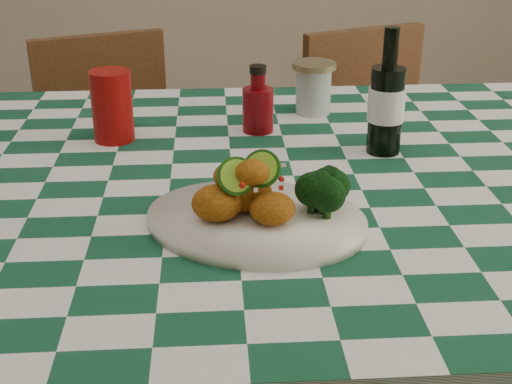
{
  "coord_description": "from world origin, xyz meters",
  "views": [
    {
      "loc": [
        -0.03,
        -1.09,
        1.26
      ],
      "look_at": [
        0.03,
        -0.18,
        0.84
      ],
      "focal_mm": 50.0,
      "sensor_mm": 36.0,
      "label": 1
    }
  ],
  "objects_px": {
    "plate": "(256,221)",
    "fried_chicken_pile": "(252,188)",
    "dining_table": "(235,367)",
    "wooden_chair_right": "(389,186)",
    "ketchup_bottle": "(258,99)",
    "mason_jar": "(314,88)",
    "wooden_chair_left": "(123,192)",
    "red_tumbler": "(112,106)",
    "beer_bottle": "(387,92)"
  },
  "relations": [
    {
      "from": "fried_chicken_pile",
      "to": "ketchup_bottle",
      "type": "height_order",
      "value": "ketchup_bottle"
    },
    {
      "from": "plate",
      "to": "fried_chicken_pile",
      "type": "xyz_separation_m",
      "value": [
        -0.01,
        0.0,
        0.05
      ]
    },
    {
      "from": "mason_jar",
      "to": "beer_bottle",
      "type": "relative_size",
      "value": 0.47
    },
    {
      "from": "fried_chicken_pile",
      "to": "wooden_chair_left",
      "type": "xyz_separation_m",
      "value": [
        -0.31,
        0.95,
        -0.43
      ]
    },
    {
      "from": "fried_chicken_pile",
      "to": "plate",
      "type": "bearing_deg",
      "value": 0.0
    },
    {
      "from": "ketchup_bottle",
      "to": "mason_jar",
      "type": "distance_m",
      "value": 0.16
    },
    {
      "from": "dining_table",
      "to": "wooden_chair_right",
      "type": "height_order",
      "value": "wooden_chair_right"
    },
    {
      "from": "red_tumbler",
      "to": "beer_bottle",
      "type": "distance_m",
      "value": 0.5
    },
    {
      "from": "beer_bottle",
      "to": "wooden_chair_right",
      "type": "relative_size",
      "value": 0.27
    },
    {
      "from": "dining_table",
      "to": "fried_chicken_pile",
      "type": "relative_size",
      "value": 12.33
    },
    {
      "from": "plate",
      "to": "ketchup_bottle",
      "type": "relative_size",
      "value": 2.45
    },
    {
      "from": "beer_bottle",
      "to": "mason_jar",
      "type": "bearing_deg",
      "value": 112.52
    },
    {
      "from": "dining_table",
      "to": "wooden_chair_left",
      "type": "relative_size",
      "value": 2.01
    },
    {
      "from": "mason_jar",
      "to": "wooden_chair_left",
      "type": "bearing_deg",
      "value": 136.85
    },
    {
      "from": "dining_table",
      "to": "plate",
      "type": "relative_size",
      "value": 5.21
    },
    {
      "from": "dining_table",
      "to": "ketchup_bottle",
      "type": "height_order",
      "value": "ketchup_bottle"
    },
    {
      "from": "wooden_chair_right",
      "to": "wooden_chair_left",
      "type": "bearing_deg",
      "value": 157.7
    },
    {
      "from": "dining_table",
      "to": "mason_jar",
      "type": "height_order",
      "value": "mason_jar"
    },
    {
      "from": "ketchup_bottle",
      "to": "wooden_chair_right",
      "type": "xyz_separation_m",
      "value": [
        0.41,
        0.53,
        -0.43
      ]
    },
    {
      "from": "ketchup_bottle",
      "to": "mason_jar",
      "type": "relative_size",
      "value": 1.22
    },
    {
      "from": "red_tumbler",
      "to": "beer_bottle",
      "type": "xyz_separation_m",
      "value": [
        0.49,
        -0.1,
        0.05
      ]
    },
    {
      "from": "wooden_chair_left",
      "to": "wooden_chair_right",
      "type": "relative_size",
      "value": 0.99
    },
    {
      "from": "red_tumbler",
      "to": "ketchup_bottle",
      "type": "height_order",
      "value": "red_tumbler"
    },
    {
      "from": "dining_table",
      "to": "plate",
      "type": "distance_m",
      "value": 0.44
    },
    {
      "from": "mason_jar",
      "to": "wooden_chair_left",
      "type": "xyz_separation_m",
      "value": [
        -0.47,
        0.44,
        -0.43
      ]
    },
    {
      "from": "beer_bottle",
      "to": "wooden_chair_right",
      "type": "bearing_deg",
      "value": 73.23
    },
    {
      "from": "mason_jar",
      "to": "beer_bottle",
      "type": "xyz_separation_m",
      "value": [
        0.1,
        -0.23,
        0.06
      ]
    },
    {
      "from": "plate",
      "to": "beer_bottle",
      "type": "distance_m",
      "value": 0.39
    },
    {
      "from": "fried_chicken_pile",
      "to": "beer_bottle",
      "type": "xyz_separation_m",
      "value": [
        0.25,
        0.28,
        0.05
      ]
    },
    {
      "from": "mason_jar",
      "to": "plate",
      "type": "bearing_deg",
      "value": -106.73
    },
    {
      "from": "mason_jar",
      "to": "wooden_chair_right",
      "type": "bearing_deg",
      "value": 55.26
    },
    {
      "from": "dining_table",
      "to": "wooden_chair_left",
      "type": "xyz_separation_m",
      "value": [
        -0.29,
        0.77,
        0.02
      ]
    },
    {
      "from": "red_tumbler",
      "to": "mason_jar",
      "type": "xyz_separation_m",
      "value": [
        0.4,
        0.14,
        -0.01
      ]
    },
    {
      "from": "dining_table",
      "to": "wooden_chair_left",
      "type": "height_order",
      "value": "wooden_chair_left"
    },
    {
      "from": "dining_table",
      "to": "wooden_chair_right",
      "type": "xyz_separation_m",
      "value": [
        0.47,
        0.75,
        0.03
      ]
    },
    {
      "from": "fried_chicken_pile",
      "to": "mason_jar",
      "type": "distance_m",
      "value": 0.53
    },
    {
      "from": "ketchup_bottle",
      "to": "wooden_chair_left",
      "type": "relative_size",
      "value": 0.16
    },
    {
      "from": "plate",
      "to": "wooden_chair_right",
      "type": "xyz_separation_m",
      "value": [
        0.44,
        0.93,
        -0.38
      ]
    },
    {
      "from": "plate",
      "to": "mason_jar",
      "type": "bearing_deg",
      "value": 73.27
    },
    {
      "from": "ketchup_bottle",
      "to": "beer_bottle",
      "type": "distance_m",
      "value": 0.26
    },
    {
      "from": "wooden_chair_left",
      "to": "mason_jar",
      "type": "bearing_deg",
      "value": -63.06
    },
    {
      "from": "red_tumbler",
      "to": "plate",
      "type": "bearing_deg",
      "value": -56.9
    },
    {
      "from": "mason_jar",
      "to": "ketchup_bottle",
      "type": "bearing_deg",
      "value": -139.49
    },
    {
      "from": "fried_chicken_pile",
      "to": "beer_bottle",
      "type": "distance_m",
      "value": 0.38
    },
    {
      "from": "fried_chicken_pile",
      "to": "wooden_chair_left",
      "type": "bearing_deg",
      "value": 108.14
    },
    {
      "from": "ketchup_bottle",
      "to": "wooden_chair_right",
      "type": "distance_m",
      "value": 0.8
    },
    {
      "from": "plate",
      "to": "wooden_chair_right",
      "type": "height_order",
      "value": "wooden_chair_right"
    },
    {
      "from": "red_tumbler",
      "to": "wooden_chair_right",
      "type": "xyz_separation_m",
      "value": [
        0.69,
        0.56,
        -0.43
      ]
    },
    {
      "from": "plate",
      "to": "wooden_chair_left",
      "type": "height_order",
      "value": "wooden_chair_left"
    },
    {
      "from": "fried_chicken_pile",
      "to": "wooden_chair_right",
      "type": "xyz_separation_m",
      "value": [
        0.45,
        0.93,
        -0.43
      ]
    }
  ]
}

